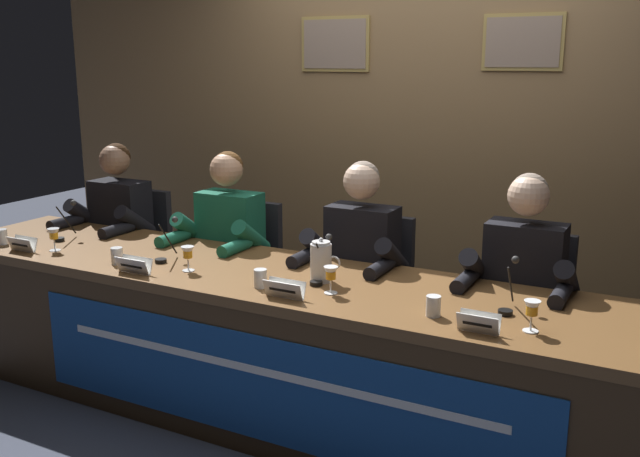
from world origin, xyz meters
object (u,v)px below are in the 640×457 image
object	(u,v)px
chair_left	(243,280)
juice_glass_left	(188,254)
nameplate_far_left	(23,244)
panelist_left	(222,243)
panelist_far_left	(112,227)
conference_table	(307,333)
microphone_right	(509,294)
water_cup_far_left	(2,237)
microphone_center	(320,267)
microphone_far_left	(64,227)
juice_glass_right	(532,310)
water_cup_right	(433,307)
juice_glass_far_left	(54,235)
water_pitcher_central	(321,262)
water_cup_center	(260,279)
chair_right	(525,328)
panelist_center	(355,262)
nameplate_center	(284,289)
microphone_left	(166,247)
chair_center	(370,302)
nameplate_right	(479,323)
chair_far_left	(137,262)
juice_glass_center	(331,275)
panelist_right	(519,286)
nameplate_left	(134,265)
water_cup_left	(117,257)

from	to	relation	value
chair_left	juice_glass_left	xyz separation A→B (m)	(0.20, -0.76, 0.38)
nameplate_far_left	panelist_left	bearing A→B (deg)	40.07
panelist_far_left	conference_table	bearing A→B (deg)	-17.05
conference_table	microphone_right	world-z (taller)	microphone_right
panelist_far_left	water_cup_far_left	bearing A→B (deg)	-108.19
water_cup_far_left	microphone_center	size ratio (longest dim) A/B	0.39
microphone_far_left	juice_glass_left	bearing A→B (deg)	-9.17
water_cup_far_left	juice_glass_right	xyz separation A→B (m)	(2.90, 0.05, 0.05)
water_cup_far_left	panelist_left	xyz separation A→B (m)	(1.05, 0.63, -0.05)
microphone_far_left	water_cup_right	bearing A→B (deg)	-5.07
juice_glass_far_left	water_cup_far_left	bearing A→B (deg)	-174.51
juice_glass_left	water_pitcher_central	xyz separation A→B (m)	(0.65, 0.16, 0.01)
water_cup_center	juice_glass_right	world-z (taller)	juice_glass_right
chair_left	microphone_center	size ratio (longest dim) A/B	4.25
water_cup_far_left	water_cup_right	bearing A→B (deg)	0.79
microphone_far_left	chair_right	xyz separation A→B (m)	(2.50, 0.60, -0.37)
panelist_far_left	microphone_center	bearing A→B (deg)	-14.07
juice_glass_left	panelist_center	bearing A→B (deg)	41.21
panelist_center	juice_glass_right	xyz separation A→B (m)	(1.01, -0.59, 0.10)
water_cup_far_left	nameplate_center	distance (m)	1.87
panelist_left	chair_right	size ratio (longest dim) A/B	1.36
conference_table	juice_glass_right	distance (m)	1.06
microphone_left	juice_glass_right	distance (m)	1.87
chair_center	nameplate_right	world-z (taller)	chair_center
chair_far_left	water_cup_center	xyz separation A→B (m)	(1.49, -0.81, 0.33)
microphone_left	juice_glass_center	distance (m)	0.99
chair_left	juice_glass_left	distance (m)	0.87
microphone_left	panelist_center	size ratio (longest dim) A/B	0.17
chair_left	microphone_right	world-z (taller)	microphone_right
chair_far_left	chair_left	bearing A→B (deg)	0.00
juice_glass_far_left	water_cup_far_left	xyz separation A→B (m)	(-0.37, -0.04, -0.05)
chair_far_left	panelist_center	distance (m)	1.71
nameplate_center	nameplate_right	distance (m)	0.86
panelist_far_left	chair_right	world-z (taller)	panelist_far_left
nameplate_right	juice_glass_right	size ratio (longest dim) A/B	1.28
panelist_center	panelist_right	size ratio (longest dim) A/B	1.00
panelist_left	water_pitcher_central	size ratio (longest dim) A/B	5.93
juice_glass_far_left	microphone_center	distance (m)	1.55
nameplate_left	chair_right	size ratio (longest dim) A/B	0.21
water_cup_far_left	water_cup_right	world-z (taller)	same
panelist_far_left	water_cup_left	size ratio (longest dim) A/B	14.66
juice_glass_center	water_cup_center	size ratio (longest dim) A/B	1.46
panelist_left	microphone_left	bearing A→B (deg)	-91.98
panelist_right	water_cup_right	world-z (taller)	panelist_right
chair_center	juice_glass_right	world-z (taller)	chair_center
nameplate_far_left	chair_left	bearing A→B (deg)	47.36
juice_glass_far_left	chair_left	size ratio (longest dim) A/B	0.13
juice_glass_far_left	panelist_left	world-z (taller)	panelist_left
juice_glass_center	microphone_center	world-z (taller)	microphone_center
microphone_left	water_cup_center	xyz separation A→B (m)	(0.67, -0.14, -0.04)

